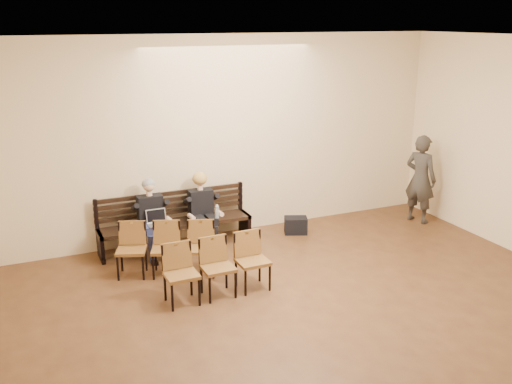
# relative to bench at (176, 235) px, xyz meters

# --- Properties ---
(ground) EXTENTS (10.00, 10.00, 0.00)m
(ground) POSITION_rel_bench_xyz_m (1.10, -4.65, -0.23)
(ground) COLOR brown
(ground) RESTS_ON ground
(room_walls) EXTENTS (8.02, 10.01, 3.51)m
(room_walls) POSITION_rel_bench_xyz_m (1.10, -3.86, 2.31)
(room_walls) COLOR beige
(room_walls) RESTS_ON ground
(bench) EXTENTS (2.60, 0.90, 0.45)m
(bench) POSITION_rel_bench_xyz_m (0.00, 0.00, 0.00)
(bench) COLOR black
(bench) RESTS_ON ground
(seated_man) EXTENTS (0.50, 0.69, 1.20)m
(seated_man) POSITION_rel_bench_xyz_m (-0.43, -0.12, 0.37)
(seated_man) COLOR black
(seated_man) RESTS_ON ground
(seated_woman) EXTENTS (0.49, 0.68, 1.15)m
(seated_woman) POSITION_rel_bench_xyz_m (0.44, -0.12, 0.35)
(seated_woman) COLOR black
(seated_woman) RESTS_ON ground
(laptop) EXTENTS (0.32, 0.25, 0.23)m
(laptop) POSITION_rel_bench_xyz_m (-0.38, -0.35, 0.34)
(laptop) COLOR silver
(laptop) RESTS_ON bench
(water_bottle) EXTENTS (0.07, 0.07, 0.23)m
(water_bottle) POSITION_rel_bench_xyz_m (0.60, -0.41, 0.34)
(water_bottle) COLOR silver
(water_bottle) RESTS_ON bench
(bag) EXTENTS (0.47, 0.40, 0.30)m
(bag) POSITION_rel_bench_xyz_m (2.17, -0.23, -0.08)
(bag) COLOR black
(bag) RESTS_ON ground
(passerby) EXTENTS (0.69, 0.83, 1.94)m
(passerby) POSITION_rel_bench_xyz_m (4.60, -0.60, 0.74)
(passerby) COLOR #34302A
(passerby) RESTS_ON ground
(chair_row_front) EXTENTS (1.53, 0.93, 0.82)m
(chair_row_front) POSITION_rel_bench_xyz_m (-0.44, -1.00, 0.18)
(chair_row_front) COLOR brown
(chair_row_front) RESTS_ON ground
(chair_row_back) EXTENTS (1.50, 0.48, 0.83)m
(chair_row_back) POSITION_rel_bench_xyz_m (0.04, -1.96, 0.19)
(chair_row_back) COLOR brown
(chair_row_back) RESTS_ON ground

